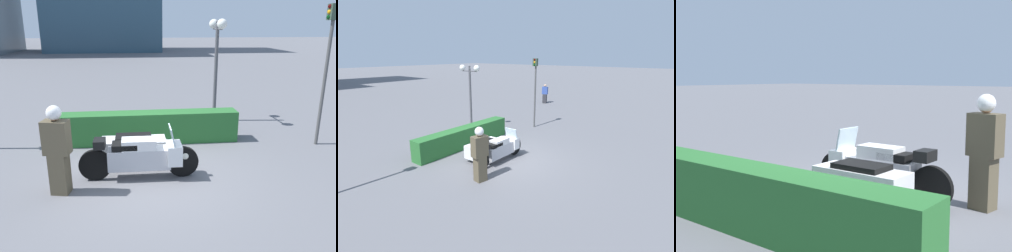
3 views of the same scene
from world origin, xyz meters
TOP-DOWN VIEW (x-y plane):
  - ground_plane at (0.00, 0.00)m, footprint 160.00×160.00m
  - police_motorcycle at (-0.27, 0.39)m, footprint 2.62×1.32m
  - officer_rider at (-1.90, -0.48)m, footprint 0.54×0.39m
  - hedge_bush_curbside at (0.08, 2.32)m, footprint 4.99×0.62m
  - twin_lamp_post at (2.45, 4.28)m, footprint 0.32×1.37m
  - traffic_light_near at (4.72, 1.60)m, footprint 0.23×0.27m

SIDE VIEW (x-z plane):
  - ground_plane at x=0.00m, z-range 0.00..0.00m
  - hedge_bush_curbside at x=0.08m, z-range 0.00..0.88m
  - police_motorcycle at x=-0.27m, z-range -0.11..1.06m
  - officer_rider at x=-1.90m, z-range 0.05..1.87m
  - traffic_light_near at x=4.72m, z-range 0.56..4.33m
  - twin_lamp_post at x=2.45m, z-range 0.90..4.34m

